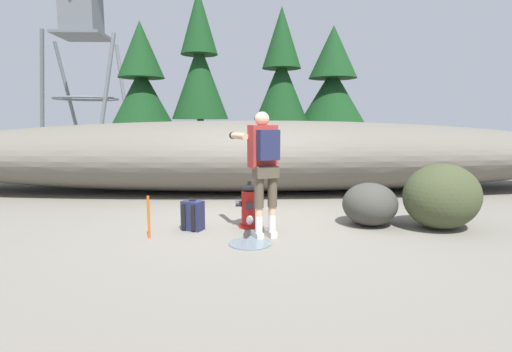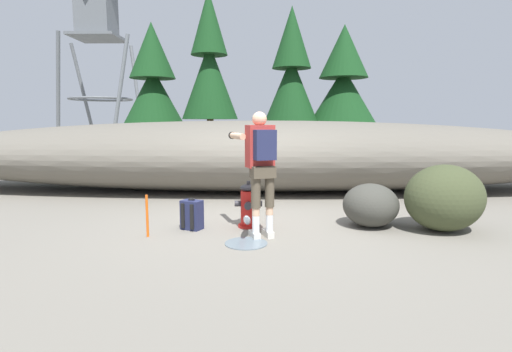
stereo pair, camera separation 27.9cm
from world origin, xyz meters
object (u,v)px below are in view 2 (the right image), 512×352
boulder_mid (371,205)px  boulder_large (444,198)px  spare_backpack (192,215)px  fire_hydrant (248,206)px  survey_stake (147,216)px  utility_worker (260,158)px  watchtower (97,19)px

boulder_mid → boulder_large: bearing=-12.1°
spare_backpack → boulder_large: 3.75m
fire_hydrant → boulder_large: size_ratio=0.61×
spare_backpack → survey_stake: bearing=153.2°
utility_worker → watchtower: 15.41m
utility_worker → spare_backpack: (-1.03, 0.37, -0.89)m
fire_hydrant → survey_stake: size_ratio=1.19×
survey_stake → fire_hydrant: bearing=21.8°
fire_hydrant → utility_worker: utility_worker is taller
spare_backpack → watchtower: watchtower is taller
boulder_large → watchtower: (-9.99, 12.28, 5.57)m
boulder_mid → watchtower: watchtower is taller
boulder_large → utility_worker: bearing=-172.3°
spare_backpack → boulder_mid: 2.73m
watchtower → survey_stake: bearing=-65.8°
boulder_large → boulder_mid: bearing=167.9°
spare_backpack → boulder_mid: (2.72, 0.21, 0.12)m
boulder_mid → survey_stake: (-3.28, -0.63, -0.03)m
fire_hydrant → utility_worker: (0.18, -0.51, 0.78)m
boulder_large → watchtower: 16.78m
boulder_mid → spare_backpack: bearing=-175.6°
boulder_mid → utility_worker: bearing=-161.0°
fire_hydrant → watchtower: 15.18m
utility_worker → boulder_large: 2.80m
utility_worker → boulder_mid: utility_worker is taller
spare_backpack → boulder_mid: bearing=-59.7°
survey_stake → boulder_mid: bearing=10.9°
utility_worker → boulder_large: size_ratio=1.48×
fire_hydrant → utility_worker: size_ratio=0.41×
spare_backpack → watchtower: (-6.25, 12.27, 5.84)m
boulder_large → survey_stake: bearing=-174.5°
fire_hydrant → spare_backpack: bearing=-170.9°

